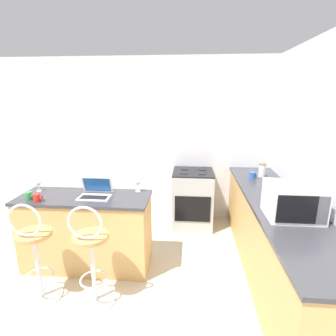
{
  "coord_description": "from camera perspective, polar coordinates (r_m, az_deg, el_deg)",
  "views": [
    {
      "loc": [
        0.62,
        -1.81,
        1.98
      ],
      "look_at": [
        0.31,
        1.86,
        0.99
      ],
      "focal_mm": 28.0,
      "sensor_mm": 36.0,
      "label": 1
    }
  ],
  "objects": [
    {
      "name": "laptop",
      "position": [
        3.1,
        -15.49,
        -5.0
      ],
      "size": [
        0.35,
        0.26,
        0.21
      ],
      "color": "silver",
      "rests_on": "breakfast_bar"
    },
    {
      "name": "storage_jar",
      "position": [
        3.94,
        19.78,
        -0.4
      ],
      "size": [
        0.1,
        0.1,
        0.2
      ],
      "color": "silver",
      "rests_on": "counter_right"
    },
    {
      "name": "mug_red",
      "position": [
        3.17,
        -26.59,
        -5.83
      ],
      "size": [
        0.09,
        0.07,
        0.09
      ],
      "color": "red",
      "rests_on": "breakfast_bar"
    },
    {
      "name": "mug_white",
      "position": [
        3.55,
        21.5,
        -3.04
      ],
      "size": [
        0.1,
        0.08,
        0.1
      ],
      "color": "white",
      "rests_on": "counter_right"
    },
    {
      "name": "microwave",
      "position": [
        2.71,
        25.65,
        -6.53
      ],
      "size": [
        0.48,
        0.4,
        0.32
      ],
      "color": "white",
      "rests_on": "counter_right"
    },
    {
      "name": "ground_plane",
      "position": [
        2.75,
        -11.36,
        -31.3
      ],
      "size": [
        20.0,
        20.0,
        0.0
      ],
      "primitive_type": "plane",
      "color": "#BCAD8E"
    },
    {
      "name": "mug_green",
      "position": [
        3.27,
        -27.99,
        -5.37
      ],
      "size": [
        0.09,
        0.08,
        0.09
      ],
      "color": "#338447",
      "rests_on": "breakfast_bar"
    },
    {
      "name": "bar_stool_far",
      "position": [
        2.74,
        -16.34,
        -18.1
      ],
      "size": [
        0.4,
        0.4,
        1.07
      ],
      "color": "silver",
      "rests_on": "ground_plane"
    },
    {
      "name": "wall_back",
      "position": [
        4.32,
        -3.43,
        5.96
      ],
      "size": [
        12.0,
        0.06,
        2.6
      ],
      "color": "silver",
      "rests_on": "ground_plane"
    },
    {
      "name": "counter_right",
      "position": [
        3.3,
        22.18,
        -13.88
      ],
      "size": [
        0.65,
        2.91,
        0.89
      ],
      "color": "tan",
      "rests_on": "ground_plane"
    },
    {
      "name": "bar_stool_near",
      "position": [
        2.98,
        -26.97,
        -16.37
      ],
      "size": [
        0.4,
        0.4,
        1.07
      ],
      "color": "silver",
      "rests_on": "ground_plane"
    },
    {
      "name": "mug_blue",
      "position": [
        3.82,
        17.9,
        -1.54
      ],
      "size": [
        0.1,
        0.08,
        0.09
      ],
      "color": "#2D51AD",
      "rests_on": "counter_right"
    },
    {
      "name": "toaster",
      "position": [
        3.19,
        21.98,
        -4.27
      ],
      "size": [
        0.2,
        0.26,
        0.19
      ],
      "color": "silver",
      "rests_on": "counter_right"
    },
    {
      "name": "stove_range",
      "position": [
        4.16,
        5.35,
        -6.65
      ],
      "size": [
        0.61,
        0.61,
        0.9
      ],
      "color": "#9EA3A8",
      "rests_on": "ground_plane"
    },
    {
      "name": "wine_glass_short",
      "position": [
        3.14,
        -6.62,
        -3.05
      ],
      "size": [
        0.07,
        0.07,
        0.16
      ],
      "color": "silver",
      "rests_on": "breakfast_bar"
    },
    {
      "name": "breakfast_bar",
      "position": [
        3.34,
        -17.21,
        -13.02
      ],
      "size": [
        1.5,
        0.57,
        0.89
      ],
      "color": "tan",
      "rests_on": "ground_plane"
    },
    {
      "name": "wine_glass_tall",
      "position": [
        3.5,
        -26.41,
        -2.97
      ],
      "size": [
        0.07,
        0.07,
        0.14
      ],
      "color": "silver",
      "rests_on": "breakfast_bar"
    }
  ]
}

